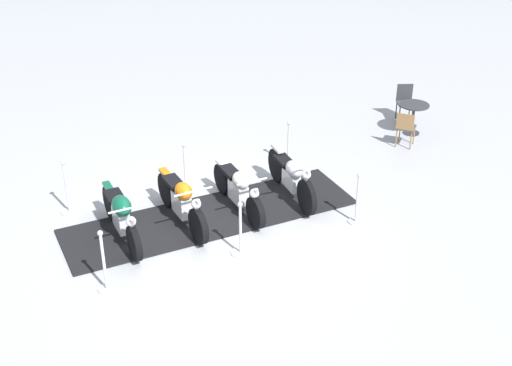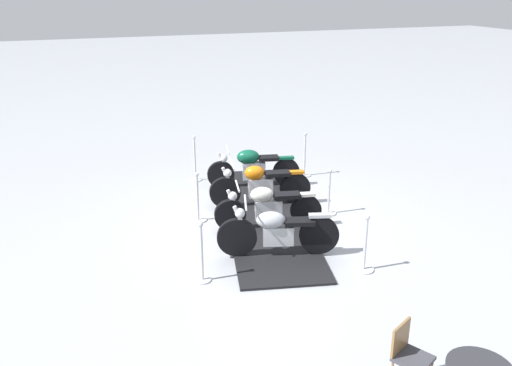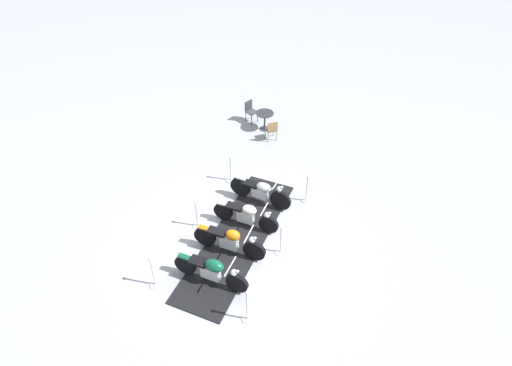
# 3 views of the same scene
# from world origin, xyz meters

# --- Properties ---
(ground_plane) EXTENTS (80.00, 80.00, 0.00)m
(ground_plane) POSITION_xyz_m (0.00, 0.00, 0.00)
(ground_plane) COLOR #A8AAB2
(display_platform) EXTENTS (5.91, 2.85, 0.04)m
(display_platform) POSITION_xyz_m (0.00, 0.00, 0.02)
(display_platform) COLOR black
(display_platform) RESTS_ON ground_plane
(motorcycle_forest) EXTENTS (0.79, 2.18, 0.94)m
(motorcycle_forest) POSITION_xyz_m (-1.71, 0.36, 0.53)
(motorcycle_forest) COLOR black
(motorcycle_forest) RESTS_ON display_platform
(motorcycle_copper) EXTENTS (0.75, 2.21, 0.99)m
(motorcycle_copper) POSITION_xyz_m (-0.57, 0.11, 0.51)
(motorcycle_copper) COLOR black
(motorcycle_copper) RESTS_ON display_platform
(motorcycle_cream) EXTENTS (0.72, 2.12, 0.92)m
(motorcycle_cream) POSITION_xyz_m (0.56, -0.16, 0.49)
(motorcycle_cream) COLOR black
(motorcycle_cream) RESTS_ON display_platform
(motorcycle_chrome) EXTENTS (0.87, 2.11, 1.04)m
(motorcycle_chrome) POSITION_xyz_m (1.70, -0.43, 0.52)
(motorcycle_chrome) COLOR black
(motorcycle_chrome) RESTS_ON display_platform
(stanchion_right_mid) EXTENTS (0.35, 0.35, 1.06)m
(stanchion_right_mid) POSITION_xyz_m (-0.32, -1.34, 0.32)
(stanchion_right_mid) COLOR silver
(stanchion_right_mid) RESTS_ON ground_plane
(stanchion_right_front) EXTENTS (0.30, 0.30, 1.15)m
(stanchion_right_front) POSITION_xyz_m (-2.67, -0.78, 0.40)
(stanchion_right_front) COLOR silver
(stanchion_right_front) RESTS_ON ground_plane
(stanchion_left_rear) EXTENTS (0.35, 0.35, 1.03)m
(stanchion_left_rear) POSITION_xyz_m (2.67, 0.78, 0.31)
(stanchion_left_rear) COLOR silver
(stanchion_left_rear) RESTS_ON ground_plane
(stanchion_left_mid) EXTENTS (0.34, 0.34, 1.01)m
(stanchion_left_mid) POSITION_xyz_m (0.32, 1.34, 0.31)
(stanchion_left_mid) COLOR silver
(stanchion_left_mid) RESTS_ON ground_plane
(stanchion_left_front) EXTENTS (0.34, 0.34, 1.14)m
(stanchion_left_front) POSITION_xyz_m (-2.04, 1.89, 0.36)
(stanchion_left_front) COLOR silver
(stanchion_left_front) RESTS_ON ground_plane
(stanchion_right_rear) EXTENTS (0.29, 0.29, 1.07)m
(stanchion_right_rear) POSITION_xyz_m (2.04, -1.89, 0.38)
(stanchion_right_rear) COLOR silver
(stanchion_right_rear) RESTS_ON ground_plane
(cafe_table) EXTENTS (0.72, 0.72, 0.76)m
(cafe_table) POSITION_xyz_m (6.08, 0.12, 0.56)
(cafe_table) COLOR #2D2D33
(cafe_table) RESTS_ON ground_plane
(cafe_chair_near_table) EXTENTS (0.56, 0.56, 0.92)m
(cafe_chair_near_table) POSITION_xyz_m (6.56, 0.79, 0.53)
(cafe_chair_near_table) COLOR #2D2D33
(cafe_chair_near_table) RESTS_ON ground_plane
(cafe_chair_across_table) EXTENTS (0.54, 0.54, 0.87)m
(cafe_chair_across_table) POSITION_xyz_m (5.36, -0.26, 0.51)
(cafe_chair_across_table) COLOR olive
(cafe_chair_across_table) RESTS_ON ground_plane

